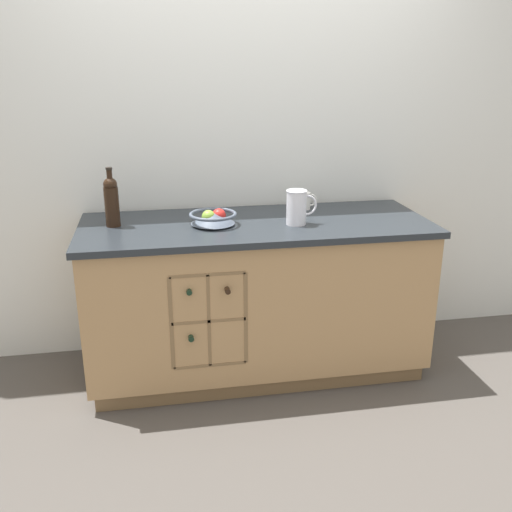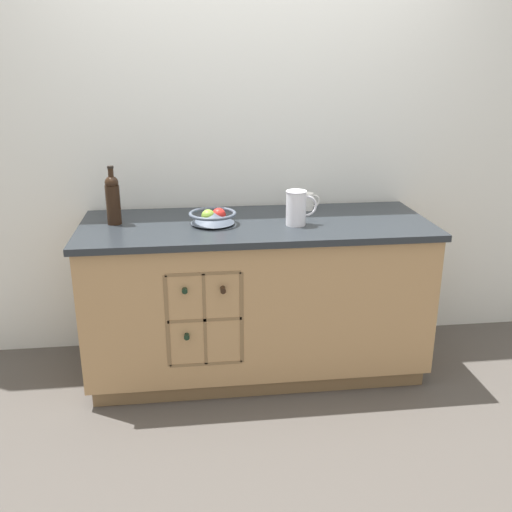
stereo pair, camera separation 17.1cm
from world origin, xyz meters
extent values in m
plane|color=#4C4742|center=(0.00, 0.00, 0.00)|extent=(14.00, 14.00, 0.00)
cube|color=silver|center=(0.00, 0.42, 1.27)|extent=(4.40, 0.06, 2.55)
cube|color=brown|center=(0.00, 0.00, 0.04)|extent=(1.79, 0.64, 0.09)
cube|color=tan|center=(0.00, 0.00, 0.47)|extent=(1.85, 0.70, 0.76)
cube|color=#23282D|center=(0.00, 0.00, 0.87)|extent=(1.89, 0.74, 0.03)
cube|color=brown|center=(-0.30, -0.25, 0.48)|extent=(0.37, 0.01, 0.50)
cube|color=brown|center=(-0.49, -0.30, 0.48)|extent=(0.02, 0.10, 0.50)
cube|color=brown|center=(-0.12, -0.30, 0.48)|extent=(0.02, 0.10, 0.50)
cube|color=brown|center=(-0.30, -0.30, 0.23)|extent=(0.37, 0.10, 0.02)
cube|color=brown|center=(-0.30, -0.30, 0.48)|extent=(0.37, 0.10, 0.02)
cube|color=brown|center=(-0.30, -0.30, 0.73)|extent=(0.37, 0.10, 0.02)
cube|color=brown|center=(-0.30, -0.30, 0.48)|extent=(0.02, 0.10, 0.50)
cylinder|color=black|center=(-0.40, -0.18, 0.40)|extent=(0.08, 0.21, 0.08)
cylinder|color=black|center=(-0.40, -0.33, 0.40)|extent=(0.03, 0.09, 0.03)
cylinder|color=black|center=(-0.40, -0.18, 0.65)|extent=(0.07, 0.21, 0.07)
cylinder|color=black|center=(-0.40, -0.33, 0.65)|extent=(0.03, 0.09, 0.03)
cylinder|color=black|center=(-0.21, -0.19, 0.65)|extent=(0.07, 0.22, 0.07)
cylinder|color=black|center=(-0.21, -0.34, 0.65)|extent=(0.03, 0.09, 0.03)
cylinder|color=#4C5666|center=(-0.23, -0.02, 0.89)|extent=(0.11, 0.11, 0.01)
cone|color=#4C5666|center=(-0.23, -0.02, 0.92)|extent=(0.23, 0.23, 0.06)
torus|color=#4C5666|center=(-0.23, -0.02, 0.94)|extent=(0.25, 0.25, 0.02)
sphere|color=#7FA838|center=(-0.26, -0.01, 0.93)|extent=(0.07, 0.07, 0.07)
sphere|color=red|center=(-0.20, 0.01, 0.93)|extent=(0.08, 0.08, 0.08)
cylinder|color=white|center=(0.20, -0.08, 0.98)|extent=(0.11, 0.11, 0.19)
torus|color=white|center=(0.20, -0.08, 1.06)|extent=(0.11, 0.11, 0.01)
torus|color=white|center=(0.26, -0.08, 0.99)|extent=(0.11, 0.01, 0.11)
cylinder|color=white|center=(0.33, 0.24, 0.93)|extent=(0.08, 0.08, 0.10)
torus|color=white|center=(0.37, 0.24, 0.93)|extent=(0.07, 0.01, 0.07)
cylinder|color=black|center=(-0.76, 0.06, 0.99)|extent=(0.08, 0.08, 0.21)
sphere|color=black|center=(-0.76, 0.06, 1.11)|extent=(0.07, 0.07, 0.07)
cylinder|color=black|center=(-0.76, 0.06, 1.14)|extent=(0.03, 0.03, 0.09)
cylinder|color=black|center=(-0.76, 0.06, 1.19)|extent=(0.03, 0.03, 0.01)
camera|label=1|loc=(-0.53, -2.93, 1.71)|focal=40.00mm
camera|label=2|loc=(-0.36, -2.96, 1.71)|focal=40.00mm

